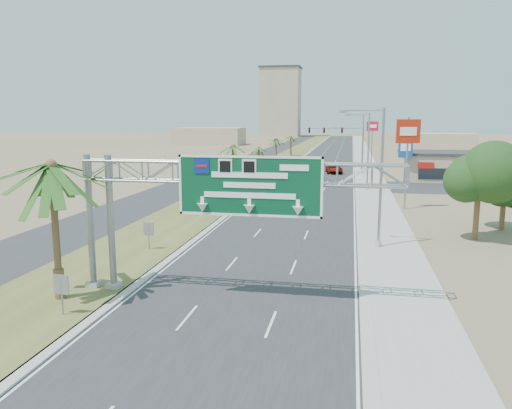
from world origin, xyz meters
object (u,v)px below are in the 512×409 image
Objects in this scene: palm_near at (51,167)px; pole_sign_blue at (406,149)px; pole_sign_red_far at (372,130)px; signal_mast at (350,145)px; store_building at (462,167)px; car_right_lane at (334,169)px; pole_sign_red_near at (408,137)px; sign_gantry at (221,183)px; car_far at (306,164)px; car_left_lane at (275,187)px; car_mid_lane at (310,189)px.

pole_sign_blue is (22.20, 52.43, -1.97)m from palm_near.
pole_sign_red_far reaches higher than pole_sign_blue.
pole_sign_blue is (7.83, -11.54, 0.11)m from signal_mast.
palm_near is at bearing -118.28° from store_building.
store_building is at bearing -55.85° from pole_sign_red_far.
pole_sign_blue is at bearing -81.14° from pole_sign_red_far.
signal_mast is 4.86m from car_right_lane.
store_building is 3.22× the size of car_right_lane.
store_building is 1.92× the size of pole_sign_red_near.
pole_sign_blue is (14.06, 50.51, -1.10)m from sign_gantry.
car_right_lane is 1.08× the size of car_far.
pole_sign_blue reaches higher than car_right_lane.
sign_gantry is 8.41m from palm_near.
palm_near is 0.46× the size of store_building.
car_right_lane is at bearing 132.51° from pole_sign_blue.
pole_sign_red_far reaches higher than sign_gantry.
sign_gantry is 1.78× the size of pole_sign_red_near.
pole_sign_blue is (16.86, 14.04, 4.12)m from car_left_lane.
car_mid_lane is 0.74× the size of car_right_lane.
car_far is 44.71m from pole_sign_red_near.
car_far is at bearing 134.08° from signal_mast.
car_left_lane is (-25.86, -19.60, -1.16)m from store_building.
sign_gantry is 75.67m from pole_sign_red_far.
palm_near is 1.61× the size of car_far.
car_far is at bearing 91.67° from car_mid_lane.
palm_near is 73.05m from car_far.
sign_gantry reaches higher than car_left_lane.
pole_sign_red_near reaches higher than car_right_lane.
signal_mast is at bearing 124.15° from pole_sign_blue.
signal_mast is 18.08m from store_building.
car_right_lane is (11.72, 63.87, -6.15)m from palm_near.
car_left_lane is at bearing 82.09° from palm_near.
pole_sign_blue is at bearing -55.85° from signal_mast.
sign_gantry is 1.88× the size of pole_sign_red_far.
palm_near is 0.89× the size of pole_sign_red_near.
pole_sign_red_far is at bearing 92.17° from pole_sign_red_near.
car_far is at bearing 128.73° from pole_sign_blue.
car_right_lane is at bearing 80.83° from car_mid_lane.
car_left_lane is at bearing -176.62° from car_mid_lane.
car_right_lane is at bearing -61.30° from car_far.
sign_gantry is 62.37m from signal_mast.
signal_mast is 1.98× the size of car_far.
store_building is at bearing 37.04° from car_mid_lane.
pole_sign_red_far is at bearing 72.73° from signal_mast.
signal_mast is at bearing 160.46° from store_building.
store_building is 2.02× the size of pole_sign_red_far.
signal_mast is at bearing -4.62° from car_right_lane.
car_mid_lane is at bearing 76.13° from palm_near.
palm_near is at bearing -107.29° from car_right_lane.
pole_sign_red_near is at bearing -80.18° from signal_mast.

